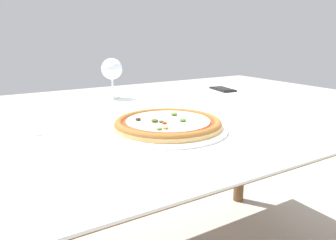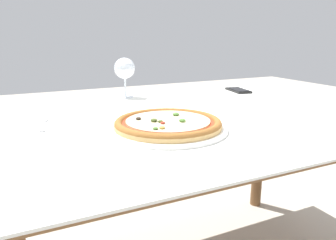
{
  "view_description": "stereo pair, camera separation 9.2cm",
  "coord_description": "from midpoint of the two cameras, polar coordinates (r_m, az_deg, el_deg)",
  "views": [
    {
      "loc": [
        -0.66,
        -0.91,
        0.97
      ],
      "look_at": [
        -0.2,
        -0.15,
        0.74
      ],
      "focal_mm": 35.0,
      "sensor_mm": 36.0,
      "label": 1
    },
    {
      "loc": [
        -0.58,
        -0.95,
        0.97
      ],
      "look_at": [
        -0.2,
        -0.15,
        0.74
      ],
      "focal_mm": 35.0,
      "sensor_mm": 36.0,
      "label": 2
    }
  ],
  "objects": [
    {
      "name": "wine_glass_far_left",
      "position": [
        1.4,
        -5.7,
        8.8
      ],
      "size": [
        0.09,
        0.09,
        0.17
      ],
      "color": "silver",
      "rests_on": "dining_table"
    },
    {
      "name": "fork",
      "position": [
        1.04,
        -18.66,
        -0.61
      ],
      "size": [
        0.04,
        0.17,
        0.0
      ],
      "color": "silver",
      "rests_on": "dining_table"
    },
    {
      "name": "cell_phone",
      "position": [
        1.6,
        13.74,
        5.05
      ],
      "size": [
        0.09,
        0.15,
        0.01
      ],
      "color": "black",
      "rests_on": "dining_table"
    },
    {
      "name": "pizza_plate",
      "position": [
        0.92,
        2.85,
        -0.82
      ],
      "size": [
        0.34,
        0.34,
        0.04
      ],
      "color": "white",
      "rests_on": "dining_table"
    },
    {
      "name": "dining_table",
      "position": [
        1.17,
        7.9,
        -2.15
      ],
      "size": [
        1.49,
        1.02,
        0.71
      ],
      "color": "brown",
      "rests_on": "ground_plane"
    }
  ]
}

